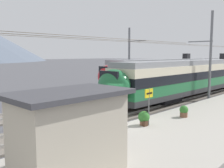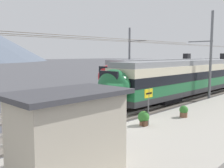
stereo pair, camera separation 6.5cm
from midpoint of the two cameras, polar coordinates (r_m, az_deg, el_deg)
ground_plane at (r=16.06m, az=0.27°, el=-9.29°), size 400.00×400.00×0.00m
platform_slab at (r=13.58m, az=13.21°, el=-11.77°), size 120.00×6.45×0.32m
track_near at (r=17.05m, az=-3.28°, el=-8.11°), size 120.00×3.00×0.28m
track_far at (r=20.83m, az=-12.40°, el=-5.54°), size 120.00×3.00×0.28m
train_near_platform at (r=30.18m, az=20.44°, el=2.09°), size 31.19×2.92×4.27m
train_far_track at (r=33.09m, az=13.23°, el=2.68°), size 23.80×2.86×4.27m
catenary_mast_mid at (r=25.68m, az=21.11°, el=6.07°), size 47.13×2.46×8.44m
catenary_mast_far_side at (r=29.74m, az=4.29°, el=5.80°), size 47.13×2.57×7.50m
platform_sign at (r=14.71m, az=8.35°, el=-3.30°), size 0.70×0.08×2.13m
passenger_walking at (r=11.01m, az=-7.21°, el=-10.02°), size 0.53×0.22×1.69m
handbag_beside_passenger at (r=11.81m, az=-4.10°, el=-12.79°), size 0.32×0.18×0.45m
handbag_near_sign at (r=14.82m, az=7.56°, el=-8.80°), size 0.32×0.18×0.44m
potted_plant_platform_edge at (r=17.37m, az=15.95°, el=-5.85°), size 0.56×0.56×0.77m
potted_plant_by_shelter at (r=14.96m, az=7.25°, el=-7.48°), size 0.68×0.68×0.83m
platform_shelter at (r=8.69m, az=-9.52°, el=-10.93°), size 3.95×2.40×2.92m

